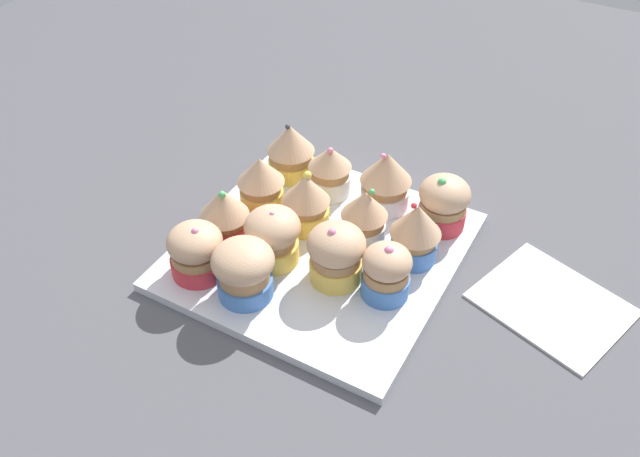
{
  "coord_description": "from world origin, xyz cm",
  "views": [
    {
      "loc": [
        28.01,
        -50.15,
        55.73
      ],
      "look_at": [
        0.0,
        0.0,
        4.2
      ],
      "focal_mm": 37.48,
      "sensor_mm": 36.0,
      "label": 1
    }
  ],
  "objects": [
    {
      "name": "ground_plane",
      "position": [
        0.0,
        0.0,
        -1.5
      ],
      "size": [
        180.0,
        180.0,
        3.0
      ],
      "primitive_type": "cube",
      "color": "#4C4C51"
    },
    {
      "name": "baking_tray",
      "position": [
        0.0,
        0.0,
        0.6
      ],
      "size": [
        30.91,
        30.91,
        1.2
      ],
      "color": "silver",
      "rests_on": "ground_plane"
    },
    {
      "name": "cupcake_0",
      "position": [
        -10.12,
        -10.15,
        4.45
      ],
      "size": [
        6.22,
        6.22,
        6.8
      ],
      "color": "#D1333D",
      "rests_on": "baking_tray"
    },
    {
      "name": "cupcake_1",
      "position": [
        -3.55,
        -10.38,
        4.88
      ],
      "size": [
        6.82,
        6.82,
        7.0
      ],
      "color": "#477AC6",
      "rests_on": "baking_tray"
    },
    {
      "name": "cupcake_2",
      "position": [
        -10.48,
        -4.13,
        5.16
      ],
      "size": [
        5.86,
        5.86,
        7.79
      ],
      "color": "#D1333D",
      "rests_on": "baking_tray"
    },
    {
      "name": "cupcake_3",
      "position": [
        -3.71,
        -4.28,
        4.86
      ],
      "size": [
        6.42,
        6.42,
        7.25
      ],
      "color": "#EFC651",
      "rests_on": "baking_tray"
    },
    {
      "name": "cupcake_4",
      "position": [
        3.92,
        -3.39,
        4.97
      ],
      "size": [
        6.52,
        6.52,
        7.57
      ],
      "color": "#EFC651",
      "rests_on": "baking_tray"
    },
    {
      "name": "cupcake_5",
      "position": [
        9.77,
        -2.89,
        4.55
      ],
      "size": [
        5.39,
        5.39,
        6.97
      ],
      "color": "#477AC6",
      "rests_on": "baking_tray"
    },
    {
      "name": "cupcake_6",
      "position": [
        -10.0,
        2.96,
        5.12
      ],
      "size": [
        5.9,
        5.9,
        7.53
      ],
      "color": "#EFC651",
      "rests_on": "baking_tray"
    },
    {
      "name": "cupcake_7",
      "position": [
        -3.43,
        2.7,
        5.02
      ],
      "size": [
        5.83,
        5.83,
        7.83
      ],
      "color": "#EFC651",
      "rests_on": "baking_tray"
    },
    {
      "name": "cupcake_8",
      "position": [
        3.92,
        3.53,
        5.04
      ],
      "size": [
        5.52,
        5.52,
        7.68
      ],
      "color": "white",
      "rests_on": "baking_tray"
    },
    {
      "name": "cupcake_9",
      "position": [
        10.26,
        3.73,
        5.3
      ],
      "size": [
        5.87,
        5.87,
        8.05
      ],
      "color": "#477AC6",
      "rests_on": "baking_tray"
    },
    {
      "name": "cupcake_10",
      "position": [
        -10.41,
        10.77,
        5.07
      ],
      "size": [
        6.29,
        6.29,
        7.77
      ],
      "color": "#EFC651",
      "rests_on": "baking_tray"
    },
    {
      "name": "cupcake_11",
      "position": [
        -4.04,
        9.81,
        4.71
      ],
      "size": [
        5.52,
        5.52,
        7.2
      ],
      "color": "white",
      "rests_on": "baking_tray"
    },
    {
      "name": "cupcake_12",
      "position": [
        3.28,
        10.8,
        5.31
      ],
      "size": [
        6.42,
        6.42,
        8.21
      ],
      "color": "white",
      "rests_on": "baking_tray"
    },
    {
      "name": "cupcake_13",
      "position": [
        10.92,
        10.82,
        4.74
      ],
      "size": [
        6.17,
        6.17,
        7.3
      ],
      "color": "#D1333D",
      "rests_on": "baking_tray"
    },
    {
      "name": "napkin",
      "position": [
        26.36,
        5.54,
        0.3
      ],
      "size": [
        18.23,
        16.55,
        0.6
      ],
      "primitive_type": "cube",
      "rotation": [
        0.0,
        0.0,
        -0.31
      ],
      "color": "white",
      "rests_on": "ground_plane"
    }
  ]
}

